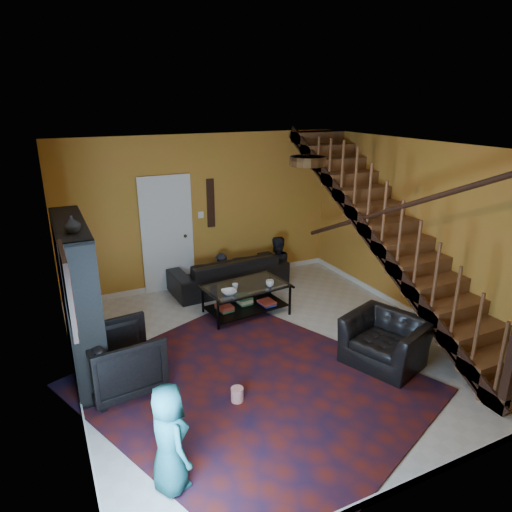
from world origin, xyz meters
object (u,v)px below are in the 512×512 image
Objects in this scene: sofa at (229,272)px; armchair_right at (386,341)px; bookshelf at (80,302)px; coffee_table at (246,297)px; armchair_left at (123,359)px.

sofa is 2.18× the size of armchair_right.
bookshelf reaches higher than armchair_right.
armchair_right is 0.71× the size of coffee_table.
sofa is at bearing 81.52° from coffee_table.
armchair_right is at bearing -63.78° from coffee_table.
bookshelf is 3.27m from sofa.
armchair_right is 2.40m from coffee_table.
coffee_table is (-0.17, -1.13, -0.02)m from sofa.
bookshelf is at bearing -167.42° from coffee_table.
armchair_left is at bearing 42.01° from sofa.
coffee_table is at bearing -66.68° from armchair_left.
sofa is at bearing -50.89° from armchair_left.
coffee_table is (2.19, 1.22, -0.11)m from armchair_left.
armchair_left is 0.63× the size of coffee_table.
bookshelf is 2.28× the size of armchair_left.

